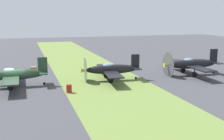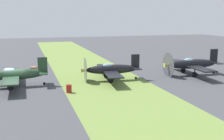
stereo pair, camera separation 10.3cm
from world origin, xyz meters
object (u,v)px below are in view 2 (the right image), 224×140
object	(u,v)px
airplane_lead	(14,75)
fuel_drum	(69,89)
airplane_wingman	(111,69)
supply_crate	(34,69)
airplane_trail	(191,64)

from	to	relation	value
airplane_lead	fuel_drum	world-z (taller)	airplane_lead
airplane_wingman	supply_crate	world-z (taller)	airplane_wingman
airplane_lead	airplane_wingman	bearing A→B (deg)	-89.86
airplane_wingman	airplane_trail	size ratio (longest dim) A/B	0.93
airplane_wingman	airplane_lead	bearing A→B (deg)	95.37
airplane_wingman	airplane_trail	xyz separation A→B (m)	(-0.02, -12.00, 0.12)
fuel_drum	supply_crate	xyz separation A→B (m)	(14.20, 3.25, -0.13)
supply_crate	airplane_wingman	bearing A→B (deg)	-135.80
airplane_trail	fuel_drum	distance (m)	18.76
airplane_lead	airplane_trail	bearing A→B (deg)	-89.96
fuel_drum	supply_crate	size ratio (longest dim) A/B	1.00
airplane_wingman	fuel_drum	bearing A→B (deg)	131.32
airplane_wingman	supply_crate	xyz separation A→B (m)	(9.70, 9.43, -1.15)
supply_crate	airplane_trail	bearing A→B (deg)	-114.38
fuel_drum	airplane_lead	bearing A→B (deg)	52.46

